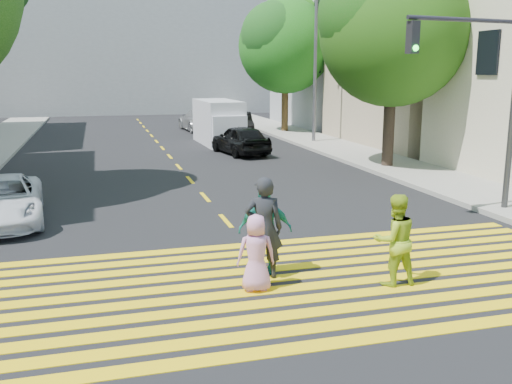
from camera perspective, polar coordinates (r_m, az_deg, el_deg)
name	(u,v)px	position (r m, az deg, el deg)	size (l,w,h in m)	color
ground	(304,311)	(9.67, 4.85, -11.77)	(120.00, 120.00, 0.00)	black
sidewalk_right	(366,157)	(26.30, 10.96, 3.46)	(3.00, 60.00, 0.15)	gray
crosswalk	(281,283)	(10.78, 2.48, -9.13)	(13.40, 5.30, 0.01)	yellow
lane_line	(159,145)	(31.18, -9.64, 4.70)	(0.12, 34.40, 0.01)	yellow
building_right_tan	(448,49)	(32.77, 18.63, 13.36)	(10.00, 10.00, 10.00)	tan
building_right_grey	(358,55)	(42.37, 10.13, 13.35)	(10.00, 10.00, 10.00)	gray
backdrop_block	(128,48)	(56.41, -12.67, 13.89)	(30.00, 8.00, 12.00)	gray
tree_right_near	(395,24)	(23.54, 13.77, 16.03)	(6.92, 6.50, 8.38)	black
tree_right_far	(286,41)	(36.59, 3.04, 14.86)	(7.57, 7.53, 8.45)	#4B331C
pedestrian_man	(264,228)	(10.79, 0.78, -3.60)	(0.72, 0.47, 1.97)	black
pedestrian_woman	(395,240)	(10.78, 13.71, -4.68)	(0.83, 0.65, 1.72)	#9ABB22
pedestrian_child	(256,253)	(10.24, 0.01, -6.12)	(0.69, 0.45, 1.41)	#CC85BA
pedestrian_extra	(265,230)	(11.03, 0.92, -3.80)	(1.04, 0.43, 1.77)	#1B867A
white_sedan	(1,201)	(16.17, -24.11, -0.78)	(2.00, 4.33, 1.20)	silver
dark_car_near	(240,140)	(27.08, -1.58, 5.26)	(1.66, 4.12, 1.40)	black
silver_car	(199,120)	(37.97, -5.70, 7.17)	(2.00, 4.93, 1.43)	#A9AAAD
dark_car_parked	(239,124)	(35.46, -1.69, 6.85)	(1.46, 4.20, 1.38)	black
white_van	(219,124)	(30.90, -3.68, 6.84)	(2.02, 5.01, 2.34)	silver
traffic_signal	(487,84)	(16.30, 22.10, 10.01)	(3.74, 0.78, 5.51)	#343434
street_lamp	(312,38)	(31.14, 5.64, 15.04)	(2.19, 0.32, 9.69)	#5B5A63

